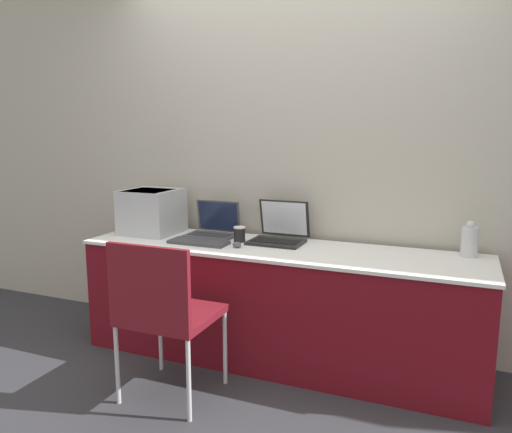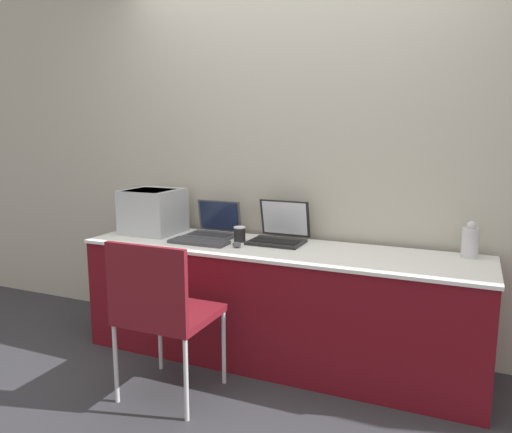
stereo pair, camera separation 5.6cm
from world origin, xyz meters
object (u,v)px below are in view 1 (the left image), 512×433
laptop_left (213,228)px  laptop_right (279,233)px  external_keyboard (199,242)px  chair (163,307)px  printer (152,210)px  metal_pitcher (470,240)px  mouse (237,245)px  coffee_cup (239,234)px

laptop_left → laptop_right: laptop_right is taller
external_keyboard → chair: (0.12, -0.61, -0.21)m
printer → metal_pitcher: 2.07m
laptop_left → printer: bearing=-169.8°
laptop_left → laptop_right: size_ratio=0.95×
metal_pitcher → laptop_left: bearing=-177.9°
printer → metal_pitcher: (2.06, 0.14, -0.07)m
laptop_left → external_keyboard: bearing=-84.4°
external_keyboard → mouse: (0.27, -0.00, 0.01)m
external_keyboard → printer: bearing=159.8°
mouse → chair: bearing=-104.3°
chair → mouse: bearing=75.7°
printer → external_keyboard: bearing=-20.2°
laptop_left → coffee_cup: laptop_left is taller
metal_pitcher → coffee_cup: bearing=-173.5°
printer → chair: 1.04m
mouse → metal_pitcher: bearing=13.4°
coffee_cup → mouse: (0.05, -0.16, -0.03)m
printer → laptop_left: (0.44, 0.08, -0.11)m
laptop_right → metal_pitcher: (1.14, 0.06, 0.04)m
external_keyboard → metal_pitcher: metal_pitcher is taller
laptop_left → external_keyboard: (0.02, -0.25, -0.04)m
mouse → laptop_right: bearing=54.5°
printer → laptop_left: size_ratio=1.13×
chair → metal_pitcher: bearing=31.8°
printer → laptop_right: (0.92, 0.08, -0.11)m
printer → external_keyboard: 0.52m
external_keyboard → chair: 0.65m
laptop_right → external_keyboard: size_ratio=0.88×
laptop_left → laptop_right: bearing=0.4°
laptop_right → chair: laptop_right is taller
coffee_cup → metal_pitcher: 1.39m
printer → metal_pitcher: size_ratio=1.74×
mouse → external_keyboard: bearing=179.0°
external_keyboard → coffee_cup: coffee_cup is taller
printer → external_keyboard: (0.47, -0.17, -0.16)m
printer → laptop_right: 0.93m
external_keyboard → laptop_left: bearing=95.6°
coffee_cup → mouse: bearing=-71.1°
laptop_left → chair: 0.91m
mouse → chair: 0.66m
external_keyboard → metal_pitcher: (1.60, 0.31, 0.09)m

